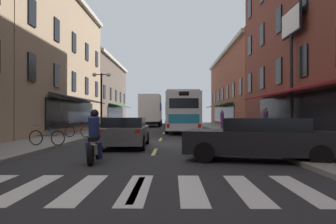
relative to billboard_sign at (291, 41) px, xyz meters
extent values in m
cube|color=#28282B|center=(-7.05, -0.85, -5.46)|extent=(34.80, 80.00, 0.10)
cube|color=#DBCC4C|center=(-7.05, -10.85, -5.40)|extent=(0.14, 2.40, 0.01)
cube|color=#DBCC4C|center=(-7.05, -4.35, -5.40)|extent=(0.14, 2.40, 0.01)
cube|color=#DBCC4C|center=(-7.05, 2.15, -5.40)|extent=(0.14, 2.40, 0.01)
cube|color=#DBCC4C|center=(-7.05, 8.65, -5.40)|extent=(0.14, 2.40, 0.01)
cube|color=#DBCC4C|center=(-7.05, 15.15, -5.40)|extent=(0.14, 2.40, 0.01)
cube|color=#DBCC4C|center=(-7.05, 21.65, -5.40)|extent=(0.14, 2.40, 0.01)
cube|color=#DBCC4C|center=(-7.05, 28.15, -5.40)|extent=(0.14, 2.40, 0.01)
cube|color=#DBCC4C|center=(-7.05, 34.65, -5.40)|extent=(0.14, 2.40, 0.01)
cube|color=silver|center=(-9.25, -10.85, -5.40)|extent=(0.50, 2.80, 0.01)
cube|color=silver|center=(-8.15, -10.85, -5.40)|extent=(0.50, 2.80, 0.01)
cube|color=silver|center=(-7.05, -10.85, -5.40)|extent=(0.50, 2.80, 0.01)
cube|color=silver|center=(-5.95, -10.85, -5.40)|extent=(0.50, 2.80, 0.01)
cube|color=silver|center=(-4.85, -10.85, -5.40)|extent=(0.50, 2.80, 0.01)
cube|color=silver|center=(-3.75, -10.85, -5.40)|extent=(0.50, 2.80, 0.01)
cube|color=gray|center=(-12.95, -0.85, -5.34)|extent=(3.00, 80.00, 0.14)
cube|color=gray|center=(-1.15, -0.85, -5.34)|extent=(3.00, 80.00, 0.14)
cube|color=#9E8466|center=(-18.45, 9.15, 0.47)|extent=(8.00, 19.90, 11.75)
cube|color=black|center=(-14.41, 9.15, -3.86)|extent=(0.10, 12.00, 2.10)
cube|color=black|center=(-13.70, 9.15, -2.66)|extent=(1.38, 11.20, 0.44)
cube|color=black|center=(-14.41, 1.15, -1.21)|extent=(0.10, 1.00, 1.60)
cube|color=black|center=(-14.41, 5.15, -1.21)|extent=(0.10, 1.00, 1.60)
cube|color=black|center=(-14.41, 9.15, -1.21)|extent=(0.10, 1.00, 1.60)
cube|color=black|center=(-14.41, 13.15, -1.21)|extent=(0.10, 1.00, 1.60)
cube|color=black|center=(-14.41, 17.15, -1.21)|extent=(0.10, 1.00, 1.60)
cube|color=black|center=(-14.41, 1.15, 1.99)|extent=(0.10, 1.00, 1.60)
cube|color=black|center=(-14.41, 5.15, 1.99)|extent=(0.10, 1.00, 1.60)
cube|color=black|center=(-14.41, 9.15, 1.99)|extent=(0.10, 1.00, 1.60)
cube|color=black|center=(-14.41, 13.15, 1.99)|extent=(0.10, 1.00, 1.60)
cube|color=black|center=(-14.41, 17.15, 1.99)|extent=(0.10, 1.00, 1.60)
cube|color=brown|center=(-18.45, 29.15, -0.78)|extent=(8.00, 19.90, 9.25)
cube|color=#B2AD9E|center=(-14.35, 29.15, 3.50)|extent=(0.44, 19.40, 0.40)
cube|color=black|center=(-14.41, 29.15, -3.86)|extent=(0.10, 12.00, 2.10)
cube|color=#1E6638|center=(-13.70, 29.15, -2.66)|extent=(1.38, 11.20, 0.44)
cube|color=black|center=(-14.41, 21.15, -1.21)|extent=(0.10, 1.00, 1.60)
cube|color=black|center=(-14.41, 25.15, -1.21)|extent=(0.10, 1.00, 1.60)
cube|color=black|center=(-14.41, 29.15, -1.21)|extent=(0.10, 1.00, 1.60)
cube|color=black|center=(-14.41, 33.15, -1.21)|extent=(0.10, 1.00, 1.60)
cube|color=black|center=(-14.41, 37.15, -1.21)|extent=(0.10, 1.00, 1.60)
cube|color=black|center=(0.31, -0.85, -3.86)|extent=(0.10, 16.00, 2.10)
cube|color=maroon|center=(-0.40, -0.85, -2.66)|extent=(1.38, 14.93, 0.44)
cube|color=black|center=(0.31, -0.85, -1.21)|extent=(0.10, 1.00, 1.60)
cube|color=black|center=(0.31, 2.96, -1.21)|extent=(0.10, 1.00, 1.60)
cube|color=black|center=(0.31, 6.77, -1.21)|extent=(0.10, 1.00, 1.60)
cube|color=black|center=(0.31, 10.58, -1.21)|extent=(0.10, 1.00, 1.60)
cube|color=black|center=(0.31, 2.96, 1.99)|extent=(0.10, 1.00, 1.60)
cube|color=black|center=(0.31, 6.77, 1.99)|extent=(0.10, 1.00, 1.60)
cube|color=black|center=(0.31, 10.58, 1.99)|extent=(0.10, 1.00, 1.60)
cube|color=black|center=(0.31, 10.58, 5.19)|extent=(0.10, 1.00, 1.60)
cube|color=brown|center=(4.35, 25.82, -0.58)|extent=(8.00, 26.57, 9.66)
cube|color=#B2AD9E|center=(0.25, 25.82, 3.90)|extent=(0.44, 26.07, 0.40)
cube|color=black|center=(0.31, 25.82, -3.86)|extent=(0.10, 16.00, 2.10)
cube|color=#1E6638|center=(-0.40, 25.82, -2.66)|extent=(1.38, 14.93, 0.44)
cube|color=black|center=(0.31, 14.39, -1.21)|extent=(0.10, 1.00, 1.60)
cube|color=black|center=(0.31, 18.20, -1.21)|extent=(0.10, 1.00, 1.60)
cube|color=black|center=(0.31, 22.01, -1.21)|extent=(0.10, 1.00, 1.60)
cube|color=black|center=(0.31, 25.82, -1.21)|extent=(0.10, 1.00, 1.60)
cube|color=black|center=(0.31, 29.62, -1.21)|extent=(0.10, 1.00, 1.60)
cube|color=black|center=(0.31, 33.43, -1.21)|extent=(0.10, 1.00, 1.60)
cube|color=black|center=(0.31, 37.24, -1.21)|extent=(0.10, 1.00, 1.60)
cylinder|color=black|center=(0.00, 0.00, -2.44)|extent=(0.18, 0.18, 5.66)
cylinder|color=black|center=(0.00, 0.00, -5.15)|extent=(0.40, 0.40, 0.24)
cube|color=black|center=(0.00, 0.00, 1.02)|extent=(0.10, 2.65, 1.42)
cube|color=white|center=(-0.06, 0.00, 1.02)|extent=(0.04, 2.49, 1.26)
cube|color=white|center=(0.06, 0.00, 1.02)|extent=(0.04, 2.49, 1.26)
cube|color=white|center=(-5.64, 10.97, -3.65)|extent=(2.75, 11.55, 2.82)
cube|color=silver|center=(-5.64, 10.97, -2.18)|extent=(2.53, 10.35, 0.16)
cube|color=black|center=(-5.65, 11.27, -3.44)|extent=(2.75, 9.15, 0.96)
cube|color=maroon|center=(-5.64, 10.97, -4.81)|extent=(2.77, 11.15, 0.36)
cube|color=black|center=(-5.74, 16.68, -3.44)|extent=(2.25, 0.16, 1.10)
cube|color=black|center=(-5.54, 5.26, -3.12)|extent=(2.05, 0.16, 0.70)
cube|color=teal|center=(-5.54, 5.25, -4.20)|extent=(2.15, 0.14, 0.64)
cube|color=black|center=(-5.54, 5.25, -2.46)|extent=(0.70, 0.11, 0.28)
cube|color=red|center=(-6.64, 5.22, -4.71)|extent=(0.20, 0.08, 0.28)
cube|color=red|center=(-4.45, 5.26, -4.71)|extent=(0.20, 0.08, 0.28)
cylinder|color=black|center=(-6.88, 14.70, -4.91)|extent=(0.32, 1.01, 1.00)
cylinder|color=black|center=(-4.53, 14.74, -4.91)|extent=(0.32, 1.01, 1.00)
cylinder|color=black|center=(-6.76, 7.70, -4.91)|extent=(0.32, 1.01, 1.00)
cylinder|color=black|center=(-4.41, 7.74, -4.91)|extent=(0.32, 1.01, 1.00)
cube|color=black|center=(-8.95, 25.34, -3.86)|extent=(2.32, 2.45, 2.40)
cube|color=black|center=(-8.94, 26.52, -3.01)|extent=(2.00, 0.11, 0.80)
cube|color=white|center=(-8.98, 21.51, -3.15)|extent=(2.44, 5.25, 3.12)
cube|color=navy|center=(-7.76, 21.50, -2.99)|extent=(0.08, 3.14, 0.90)
cube|color=black|center=(-8.97, 22.72, -4.86)|extent=(1.95, 7.27, 0.24)
cylinder|color=black|center=(-10.05, 25.15, -4.96)|extent=(0.29, 0.90, 0.90)
cylinder|color=black|center=(-7.85, 25.13, -4.96)|extent=(0.29, 0.90, 0.90)
cylinder|color=black|center=(-10.08, 20.73, -4.96)|extent=(0.29, 0.90, 0.90)
cylinder|color=black|center=(-7.88, 20.72, -4.96)|extent=(0.29, 0.90, 0.90)
cube|color=black|center=(-3.52, -6.88, -4.80)|extent=(5.03, 2.93, 0.73)
cube|color=black|center=(-3.34, -6.93, -4.24)|extent=(2.88, 2.25, 0.44)
cube|color=red|center=(-1.07, -6.73, -4.53)|extent=(0.11, 0.21, 0.14)
cylinder|color=black|center=(-5.35, -7.32, -5.09)|extent=(0.67, 0.37, 0.64)
cylinder|color=black|center=(-4.93, -5.63, -5.09)|extent=(0.67, 0.37, 0.64)
cylinder|color=black|center=(-2.12, -8.13, -5.09)|extent=(0.67, 0.37, 0.64)
cylinder|color=black|center=(-1.70, -6.44, -5.09)|extent=(0.67, 0.37, 0.64)
cube|color=navy|center=(-9.25, 31.82, -4.82)|extent=(1.83, 4.51, 0.69)
cube|color=black|center=(-9.25, 31.64, -4.29)|extent=(1.63, 2.45, 0.43)
cube|color=red|center=(-9.91, 29.58, -4.57)|extent=(0.20, 0.06, 0.14)
cube|color=red|center=(-8.52, 29.61, -4.57)|extent=(0.20, 0.06, 0.14)
cylinder|color=black|center=(-10.11, 33.34, -5.09)|extent=(0.23, 0.64, 0.64)
cylinder|color=black|center=(-8.46, 33.37, -5.09)|extent=(0.23, 0.64, 0.64)
cylinder|color=black|center=(-10.05, 30.26, -5.09)|extent=(0.23, 0.64, 0.64)
cylinder|color=black|center=(-8.40, 30.29, -5.09)|extent=(0.23, 0.64, 0.64)
cube|color=#515154|center=(-8.49, -2.53, -4.82)|extent=(1.95, 4.43, 0.70)
cube|color=black|center=(-8.49, -2.70, -4.27)|extent=(1.76, 2.41, 0.45)
cube|color=red|center=(-9.21, -4.72, -4.57)|extent=(0.20, 0.06, 0.14)
cube|color=red|center=(-7.70, -4.69, -4.57)|extent=(0.20, 0.06, 0.14)
cylinder|color=black|center=(-9.41, -1.04, -5.09)|extent=(0.23, 0.64, 0.64)
cylinder|color=black|center=(-7.63, -1.01, -5.09)|extent=(0.23, 0.64, 0.64)
cylinder|color=black|center=(-9.36, -4.04, -5.09)|extent=(0.23, 0.64, 0.64)
cylinder|color=black|center=(-7.58, -4.01, -5.09)|extent=(0.23, 0.64, 0.64)
cylinder|color=black|center=(-8.83, -6.49, -5.10)|extent=(0.15, 0.63, 0.62)
cylinder|color=black|center=(-8.72, -7.93, -5.10)|extent=(0.17, 0.63, 0.62)
cylinder|color=#B2B2B7|center=(-8.83, -6.61, -4.80)|extent=(0.10, 0.33, 0.68)
ellipsoid|color=black|center=(-8.79, -7.03, -4.60)|extent=(0.36, 0.58, 0.28)
cube|color=black|center=(-8.76, -7.43, -4.67)|extent=(0.30, 0.58, 0.12)
cube|color=#B2B2B7|center=(-8.78, -7.21, -5.01)|extent=(0.27, 0.42, 0.30)
cylinder|color=#B2B2B7|center=(-8.82, -6.71, -4.39)|extent=(0.62, 0.09, 0.04)
cylinder|color=navy|center=(-8.77, -7.36, -4.28)|extent=(0.37, 0.48, 0.66)
sphere|color=black|center=(-8.78, -7.25, -3.88)|extent=(0.26, 0.26, 0.26)
cylinder|color=navy|center=(-8.95, -7.34, -5.01)|extent=(0.17, 0.37, 0.56)
cylinder|color=navy|center=(-8.59, -7.31, -5.01)|extent=(0.17, 0.37, 0.56)
torus|color=black|center=(-12.52, 2.12, -4.94)|extent=(0.66, 0.18, 0.66)
torus|color=black|center=(-11.49, 1.90, -4.94)|extent=(0.66, 0.18, 0.66)
cylinder|color=red|center=(-12.01, 2.01, -4.84)|extent=(0.98, 0.25, 0.04)
cylinder|color=red|center=(-11.83, 1.97, -4.66)|extent=(0.14, 0.06, 0.50)
cube|color=black|center=(-11.81, 1.97, -4.39)|extent=(0.22, 0.16, 0.06)
cylinder|color=red|center=(-12.44, 2.10, -4.39)|extent=(0.13, 0.48, 0.03)
torus|color=black|center=(-12.39, -3.07, -4.94)|extent=(0.66, 0.14, 0.66)
torus|color=black|center=(-11.35, -3.23, -4.94)|extent=(0.66, 0.14, 0.66)
cylinder|color=#194CA5|center=(-11.87, -3.15, -4.84)|extent=(0.99, 0.19, 0.04)
cylinder|color=#194CA5|center=(-11.69, -3.17, -4.66)|extent=(0.14, 0.06, 0.50)
cube|color=black|center=(-11.67, -3.18, -4.39)|extent=(0.22, 0.15, 0.06)
cylinder|color=#194CA5|center=(-12.31, -3.08, -4.39)|extent=(0.10, 0.48, 0.03)
cylinder|color=maroon|center=(-0.97, 1.51, -4.83)|extent=(0.28, 0.28, 0.87)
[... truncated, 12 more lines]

